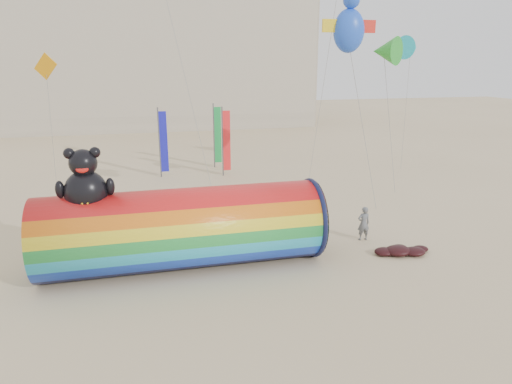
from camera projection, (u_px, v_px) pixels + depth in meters
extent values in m
plane|color=#CCB58C|center=(253.00, 252.00, 20.82)|extent=(160.00, 160.00, 0.00)
cube|color=#B7AD99|center=(76.00, 48.00, 58.13)|extent=(60.00, 15.00, 20.00)
cube|color=#28303D|center=(67.00, 42.00, 50.95)|extent=(59.50, 0.12, 17.00)
cylinder|color=red|center=(183.00, 228.00, 18.98)|extent=(11.55, 3.37, 3.37)
torus|color=#0F1438|center=(311.00, 217.00, 20.31)|extent=(0.23, 3.53, 3.53)
cylinder|color=black|center=(314.00, 217.00, 20.34)|extent=(0.06, 3.33, 3.33)
ellipsoid|color=black|center=(86.00, 192.00, 17.62)|extent=(1.65, 1.47, 1.73)
ellipsoid|color=yellow|center=(85.00, 198.00, 17.15)|extent=(0.85, 0.37, 0.74)
sphere|color=black|center=(83.00, 163.00, 17.30)|extent=(1.06, 1.06, 1.06)
sphere|color=black|center=(69.00, 154.00, 17.09)|extent=(0.42, 0.42, 0.42)
sphere|color=black|center=(95.00, 152.00, 17.30)|extent=(0.42, 0.42, 0.42)
ellipsoid|color=red|center=(82.00, 169.00, 16.94)|extent=(0.47, 0.17, 0.30)
ellipsoid|color=black|center=(60.00, 190.00, 17.26)|extent=(0.35, 0.35, 0.69)
ellipsoid|color=black|center=(110.00, 186.00, 17.69)|extent=(0.35, 0.35, 0.69)
imported|color=slate|center=(364.00, 223.00, 22.01)|extent=(0.63, 0.42, 1.69)
ellipsoid|color=#380A0C|center=(398.00, 251.00, 20.45)|extent=(1.17, 0.99, 0.41)
ellipsoid|color=#380A0C|center=(414.00, 252.00, 20.44)|extent=(0.99, 0.84, 0.34)
ellipsoid|color=#380A0C|center=(384.00, 252.00, 20.46)|extent=(0.91, 0.77, 0.32)
ellipsoid|color=#380A0C|center=(399.00, 248.00, 20.91)|extent=(0.78, 0.66, 0.27)
ellipsoid|color=#380A0C|center=(420.00, 249.00, 20.85)|extent=(0.73, 0.62, 0.25)
cylinder|color=#59595E|center=(159.00, 143.00, 33.68)|extent=(0.10, 0.10, 5.20)
cube|color=#1819B9|center=(164.00, 142.00, 33.74)|extent=(0.56, 0.06, 4.50)
cylinder|color=#59595E|center=(223.00, 142.00, 34.11)|extent=(0.10, 0.10, 5.20)
cube|color=red|center=(227.00, 141.00, 34.17)|extent=(0.56, 0.06, 4.50)
cylinder|color=#59595E|center=(214.00, 136.00, 36.83)|extent=(0.10, 0.10, 5.20)
cube|color=green|center=(218.00, 135.00, 36.89)|extent=(0.56, 0.06, 4.50)
ellipsoid|color=blue|center=(349.00, 31.00, 20.70)|extent=(1.46, 1.13, 1.94)
cone|color=#1CC7E2|center=(411.00, 48.00, 31.58)|extent=(1.59, 1.59, 1.43)
cone|color=green|center=(385.00, 51.00, 24.82)|extent=(1.53, 1.53, 1.38)
cube|color=orange|center=(46.00, 66.00, 24.87)|extent=(0.87, 0.06, 1.22)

